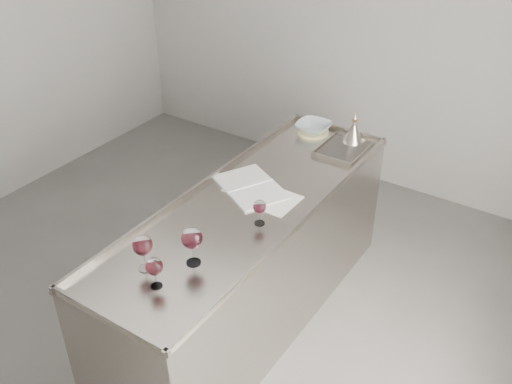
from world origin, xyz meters
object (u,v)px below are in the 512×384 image
Objects in this scene: counter at (251,262)px; wine_glass_left at (143,246)px; wine_funnel at (353,133)px; wine_glass_small at (260,208)px; wine_glass_right at (192,239)px; ceramic_bowl at (313,127)px; wine_glass_middle at (154,267)px; notebook at (250,187)px.

counter is 11.70× the size of wine_glass_left.
wine_glass_left is 1.92m from wine_funnel.
wine_funnel is at bearing 89.76° from wine_glass_small.
wine_glass_left is 0.92× the size of wine_funnel.
counter is at bearing 96.51° from wine_glass_right.
counter is at bearing -99.08° from wine_funnel.
wine_glass_small is 0.62× the size of ceramic_bowl.
wine_glass_middle is at bearing -94.03° from wine_funnel.
wine_glass_right is at bearing -50.10° from notebook.
wine_glass_small is at bearing 67.78° from wine_glass_left.
notebook is at bearing 102.04° from wine_glass_right.
wine_glass_small reaches higher than notebook.
ceramic_bowl is 0.31m from wine_funnel.
wine_funnel is (0.17, 1.08, 0.54)m from counter.
notebook is 0.98m from wine_funnel.
wine_glass_right is (0.07, -0.64, 0.62)m from counter.
wine_glass_left is 0.82× the size of ceramic_bowl.
wine_glass_small is 0.40m from notebook.
notebook is 2.25× the size of ceramic_bowl.
notebook is at bearing 97.07° from wine_glass_middle.
counter is 14.07× the size of wine_glass_middle.
wine_glass_left is 0.25m from wine_glass_right.
counter is 1.17m from ceramic_bowl.
wine_glass_left is at bearing -135.28° from wine_glass_right.
wine_funnel is (0.28, 1.89, -0.08)m from wine_glass_left.
counter is 0.90m from wine_glass_right.
ceramic_bowl is at bearing 104.17° from wine_glass_small.
wine_funnel reaches higher than wine_glass_small.
wine_glass_right is 1.72m from wine_funnel.
wine_glass_small is (0.13, 0.73, -0.01)m from wine_glass_middle.
wine_glass_left is 0.94× the size of wine_glass_right.
wine_glass_left is 1.20× the size of wine_glass_middle.
wine_glass_small is at bearing -90.24° from wine_funnel.
wine_glass_left is at bearing -98.29° from wine_funnel.
wine_glass_middle is 1.04m from notebook.
counter is 10.73× the size of wine_funnel.
wine_funnel is at bearing 7.43° from ceramic_bowl.
wine_glass_right is (0.04, 0.25, 0.03)m from wine_glass_middle.
wine_glass_small is 1.23m from ceramic_bowl.
wine_glass_right is at bearing -93.31° from wine_funnel.
ceramic_bowl is (-0.21, 1.68, -0.10)m from wine_glass_right.
wine_glass_small is at bearing -42.36° from counter.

